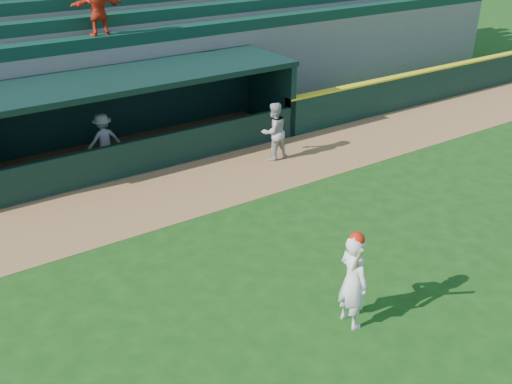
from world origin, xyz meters
The scene contains 9 objects.
ground centered at (0.00, 0.00, 0.00)m, with size 120.00×120.00×0.00m, color #164110.
warning_track centered at (0.00, 4.90, 0.01)m, with size 40.00×3.00×0.01m, color olive.
field_wall_right centered at (12.25, 6.55, 0.60)m, with size 15.50×0.30×1.20m, color black.
wall_stripe_right centered at (12.25, 6.55, 1.23)m, with size 15.50×0.32×0.06m, color yellow.
dugout_player_front centered at (3.08, 5.30, 0.85)m, with size 0.83×0.65×1.70m, color #A9A9A4.
dugout_player_inside centered at (-1.14, 7.68, 0.75)m, with size 0.97×0.55×1.49m, color #A7A7A1.
dugout centered at (0.00, 8.00, 1.36)m, with size 9.40×2.80×2.46m.
stands centered at (0.01, 12.57, 2.40)m, with size 34.50×6.25×7.59m.
batter_at_plate centered at (-0.05, -1.49, 0.93)m, with size 0.57×0.78×1.88m.
Camera 1 is at (-5.90, -7.27, 6.65)m, focal length 40.00 mm.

